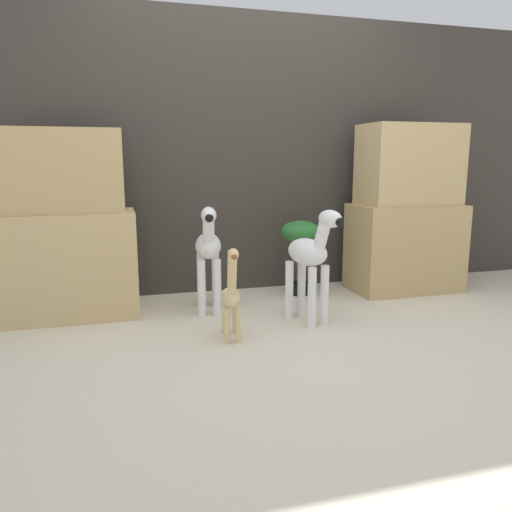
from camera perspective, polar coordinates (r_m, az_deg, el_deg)
The scene contains 8 objects.
ground_plane at distance 3.09m, azimuth 3.87°, elevation -9.32°, with size 14.00×14.00×0.00m, color beige.
wall_back at distance 4.11m, azimuth -1.95°, elevation 11.39°, with size 6.40×0.08×2.20m.
rock_pillar_left at distance 3.61m, azimuth -20.61°, elevation 2.59°, with size 0.88×0.49×1.27m.
rock_pillar_right at distance 4.25m, azimuth 16.82°, elevation 4.55°, with size 0.88×0.49×1.34m.
zebra_right at distance 3.27m, azimuth 6.27°, elevation -0.16°, with size 0.28×0.49×0.77m.
zebra_left at distance 3.50m, azimuth -5.46°, elevation 0.57°, with size 0.23×0.49×0.77m.
giraffe_figurine at distance 2.97m, azimuth -2.84°, elevation -4.43°, with size 0.14×0.39×0.59m.
potted_palm_front at distance 3.96m, azimuth 5.07°, elevation 1.95°, with size 0.31×0.31×0.60m.
Camera 1 is at (-0.98, -2.73, 1.07)m, focal length 35.00 mm.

